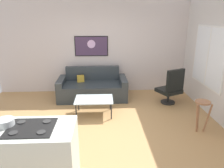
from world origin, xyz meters
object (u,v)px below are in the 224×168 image
at_px(couch, 93,88).
at_px(wall_painting, 91,46).
at_px(armchair, 171,88).
at_px(coffee_table, 94,100).
at_px(bar_stool, 202,109).
at_px(mixing_bowl, 5,123).

xyz_separation_m(couch, wall_painting, (-0.03, 0.60, 1.14)).
xyz_separation_m(armchair, wall_painting, (-2.16, 1.17, 0.97)).
relative_size(coffee_table, wall_painting, 0.90).
relative_size(coffee_table, bar_stool, 1.36).
bearing_deg(bar_stool, armchair, 97.05).
bearing_deg(bar_stool, coffee_table, 158.54).
bearing_deg(coffee_table, bar_stool, -21.46).
height_order(coffee_table, armchair, armchair).
relative_size(armchair, mixing_bowl, 4.12).
height_order(couch, coffee_table, couch).
bearing_deg(armchair, bar_stool, -82.95).
bearing_deg(armchair, wall_painting, 151.66).
distance_m(armchair, mixing_bowl, 4.18).
bearing_deg(mixing_bowl, couch, 72.92).
bearing_deg(coffee_table, armchair, 14.99).
relative_size(coffee_table, mixing_bowl, 3.73).
height_order(coffee_table, mixing_bowl, mixing_bowl).
bearing_deg(coffee_table, wall_painting, 93.62).
xyz_separation_m(coffee_table, armchair, (2.05, 0.55, 0.09)).
distance_m(couch, coffee_table, 1.12).
bearing_deg(couch, armchair, -14.92).
distance_m(coffee_table, armchair, 2.13).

